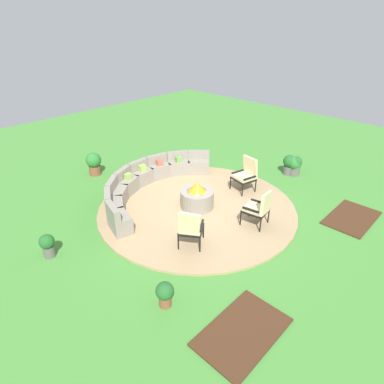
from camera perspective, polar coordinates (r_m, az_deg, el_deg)
The scene contains 15 objects.
ground_plane at distance 9.40m, azimuth 0.88°, elevation -2.81°, with size 24.00×24.00×0.00m, color #478C38.
patio_circle at distance 9.39m, azimuth 0.88°, elevation -2.66°, with size 5.60×5.60×0.06m, color tan.
mulch_bed_left at distance 6.27m, azimuth 8.80°, elevation -22.98°, with size 1.70×1.04×0.04m, color #472B19.
mulch_bed_right at distance 9.94m, azimuth 26.10°, elevation -4.05°, with size 1.70×1.04×0.04m, color #472B19.
fire_pit at distance 9.21m, azimuth 0.90°, elevation -0.86°, with size 0.95×0.95×0.78m.
curved_stone_bench at distance 10.12m, azimuth -7.86°, elevation 1.69°, with size 4.62×2.31×0.76m.
lounge_chair_front_left at distance 7.56m, azimuth -0.26°, elevation -6.08°, with size 0.79×0.79×1.03m.
lounge_chair_front_right at distance 8.47m, azimuth 11.60°, elevation -2.63°, with size 0.65×0.67×1.01m.
lounge_chair_back_left at distance 10.14m, azimuth 9.41°, elevation 3.18°, with size 0.71×0.72×1.06m.
potted_plant_0 at distance 6.42m, azimuth -4.75°, elevation -17.18°, with size 0.35×0.35×0.54m.
potted_plant_1 at distance 11.77m, azimuth 17.45°, elevation 4.51°, with size 0.48×0.48×0.68m.
potted_plant_2 at distance 11.76m, azimuth 16.59°, elevation 4.74°, with size 0.42×0.42×0.69m.
potted_plant_3 at distance 8.15m, azimuth -23.91°, elevation -8.37°, with size 0.34×0.34×0.58m.
potted_plant_4 at distance 11.73m, azimuth 17.73°, elevation 4.49°, with size 0.35×0.35×0.68m.
potted_plant_5 at distance 11.69m, azimuth -16.75°, elevation 4.93°, with size 0.51×0.51×0.80m.
Camera 1 is at (-5.91, -5.44, 4.89)m, focal length 30.55 mm.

